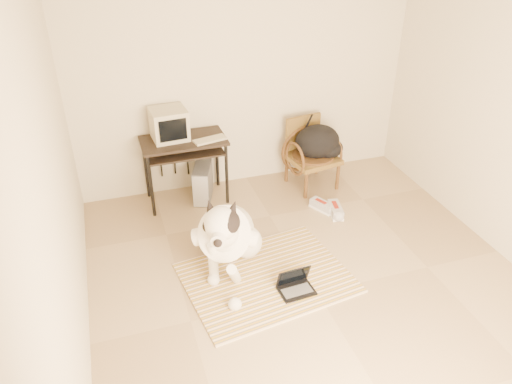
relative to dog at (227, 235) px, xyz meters
name	(u,v)px	position (x,y,z in m)	size (l,w,h in m)	color
floor	(317,293)	(0.68, -0.60, -0.38)	(4.50, 4.50, 0.00)	#9F8762
wall_back	(245,75)	(0.68, 1.65, 0.97)	(4.50, 4.50, 0.00)	beige
wall_left	(55,204)	(-1.32, -0.60, 0.97)	(4.50, 4.50, 0.00)	beige
rug	(267,278)	(0.30, -0.28, -0.37)	(1.64, 1.34, 0.02)	#B88426
dog	(227,235)	(0.00, 0.00, 0.00)	(0.72, 1.31, 0.96)	white
laptop	(295,285)	(0.49, -0.52, -0.31)	(0.33, 0.25, 0.22)	black
computer_desk	(184,149)	(-0.13, 1.34, 0.30)	(0.95, 0.53, 0.78)	black
crt_monitor	(169,124)	(-0.26, 1.43, 0.58)	(0.41, 0.39, 0.34)	#AFA689
desk_keyboard	(210,140)	(0.14, 1.23, 0.42)	(0.37, 0.14, 0.02)	#AFA689
pc_tower	(203,183)	(0.05, 1.33, -0.17)	(0.32, 0.48, 0.42)	#505053
rattan_chair	(311,153)	(1.39, 1.27, 0.04)	(0.63, 0.61, 0.83)	brown
backpack	(319,143)	(1.47, 1.22, 0.19)	(0.58, 0.45, 0.40)	black
sneaker_left	(322,206)	(1.29, 0.66, -0.33)	(0.24, 0.32, 0.10)	white
sneaker_right	(335,210)	(1.40, 0.53, -0.33)	(0.19, 0.33, 0.11)	white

